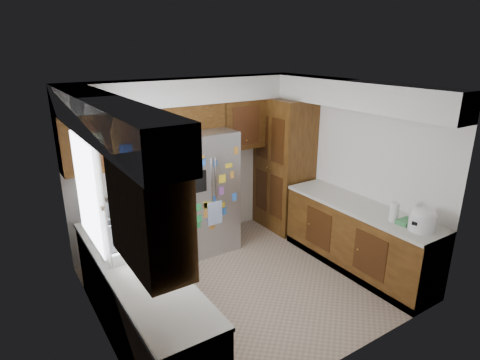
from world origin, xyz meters
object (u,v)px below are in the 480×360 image
paper_towel (394,212)px  pantry (284,165)px  fridge (201,191)px  rice_cooker (423,219)px

paper_towel → pantry: bearing=88.5°
fridge → paper_towel: (1.44, -2.22, 0.14)m
paper_towel → rice_cooker: bearing=-80.3°
fridge → paper_towel: size_ratio=7.58×
pantry → fridge: pantry is taller
rice_cooker → paper_towel: size_ratio=1.30×
fridge → rice_cooker: 2.97m
pantry → rice_cooker: (-0.00, -2.50, -0.02)m
pantry → paper_towel: (-0.06, -2.17, -0.04)m
pantry → fridge: 1.51m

